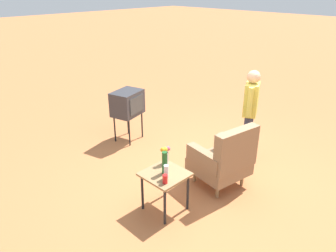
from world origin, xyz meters
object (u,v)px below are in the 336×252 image
side_table (165,179)px  bottle_short_clear (166,172)px  soda_can_red (165,179)px  person_standing (250,110)px  flower_vase (165,154)px  tv_on_stand (127,103)px  bottle_wine_green (165,163)px  armchair (224,159)px

side_table → bottle_short_clear: size_ratio=2.95×
side_table → soda_can_red: (0.16, 0.17, 0.15)m
side_table → person_standing: 2.10m
soda_can_red → flower_vase: bearing=-135.0°
person_standing → soda_can_red: person_standing is taller
tv_on_stand → bottle_wine_green: tv_on_stand is taller
tv_on_stand → flower_vase: 2.11m
tv_on_stand → flower_vase: tv_on_stand is taller
side_table → flower_vase: flower_vase is taller
person_standing → bottle_wine_green: person_standing is taller
armchair → flower_vase: 0.98m
person_standing → flower_vase: person_standing is taller
person_standing → bottle_short_clear: person_standing is taller
bottle_short_clear → bottle_wine_green: bottle_wine_green is taller
side_table → soda_can_red: soda_can_red is taller
armchair → person_standing: 1.14m
tv_on_stand → bottle_wine_green: 2.34m
tv_on_stand → side_table: bearing=63.8°
tv_on_stand → armchair: bearing=89.9°
side_table → bottle_short_clear: (0.08, 0.10, 0.18)m
tv_on_stand → flower_vase: bearing=66.2°
bottle_short_clear → flower_vase: 0.39m
person_standing → bottle_wine_green: bearing=-0.4°
armchair → person_standing: (-1.03, -0.24, 0.44)m
flower_vase → bottle_short_clear: bearing=47.0°
person_standing → soda_can_red: 2.24m
flower_vase → armchair: bearing=153.4°
person_standing → soda_can_red: (2.22, 0.16, -0.29)m
armchair → flower_vase: armchair is taller
side_table → bottle_short_clear: 0.22m
armchair → bottle_short_clear: 1.13m
armchair → side_table: bearing=-13.3°
person_standing → bottle_short_clear: size_ratio=8.20×
armchair → flower_vase: size_ratio=4.00×
armchair → soda_can_red: bearing=-3.7°
soda_can_red → bottle_wine_green: 0.26m
armchair → soda_can_red: armchair is taller
bottle_short_clear → flower_vase: size_ratio=0.75×
side_table → bottle_wine_green: bearing=-116.2°
bottle_short_clear → bottle_wine_green: bearing=-125.8°
bottle_short_clear → flower_vase: flower_vase is taller
person_standing → bottle_wine_green: 2.06m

